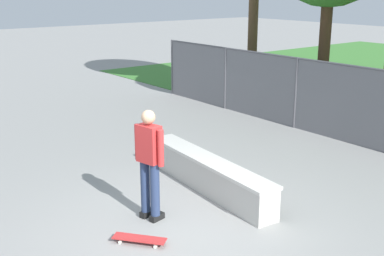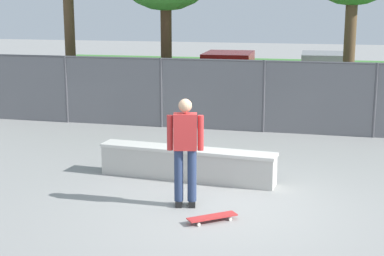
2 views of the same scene
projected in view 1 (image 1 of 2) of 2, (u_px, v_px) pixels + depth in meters
name	position (u px, v px, depth m)	size (l,w,h in m)	color
ground_plane	(174.00, 232.00, 7.59)	(80.00, 80.00, 0.00)	gray
concrete_ledge	(208.00, 174.00, 9.10)	(3.48, 0.80, 0.61)	#B7B5AD
skateboarder	(149.00, 160.00, 7.76)	(0.59, 0.34, 1.82)	black
skateboard	(139.00, 239.00, 7.24)	(0.75, 0.65, 0.09)	red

